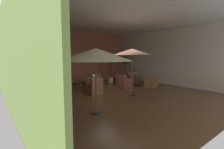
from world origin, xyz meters
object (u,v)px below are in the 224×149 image
object	(u,v)px
armchair_front_left_north	(133,79)
iced_drink_cup	(138,75)
armchair_front_left_south	(152,82)
armchair_front_right_north	(64,86)
patron_blue_shirt	(94,80)
potted_tree_left_corner	(44,71)
armchair_front_right_east	(94,88)
armchair_front_left_east	(124,83)
patio_umbrella_center_beige	(96,55)
potted_tree_mid_left	(66,68)
patio_umbrella_tall_red	(132,52)
potted_tree_mid_right	(111,61)
armchair_front_right_south	(93,83)
patron_by_window	(65,79)
cafe_table_front_left	(136,78)
cafe_table_front_right	(84,82)
potted_tree_right_corner	(125,63)

from	to	relation	value
armchair_front_left_north	iced_drink_cup	xyz separation A→B (m)	(-0.62, -1.01, 0.40)
armchair_front_left_north	iced_drink_cup	distance (m)	1.25
iced_drink_cup	armchair_front_left_south	bearing A→B (deg)	-67.11
armchair_front_left_north	armchair_front_right_north	world-z (taller)	armchair_front_right_north
armchair_front_left_north	patron_blue_shirt	world-z (taller)	patron_blue_shirt
armchair_front_left_south	potted_tree_left_corner	distance (m)	6.57
armchair_front_right_east	armchair_front_left_east	bearing A→B (deg)	8.60
patio_umbrella_center_beige	armchair_front_left_south	bearing A→B (deg)	19.58
armchair_front_left_east	potted_tree_mid_left	distance (m)	4.17
armchair_front_left_south	patio_umbrella_tall_red	size ratio (longest dim) A/B	0.40
potted_tree_mid_left	potted_tree_mid_right	bearing A→B (deg)	-20.76
armchair_front_right_east	potted_tree_mid_right	distance (m)	3.95
armchair_front_right_east	patio_umbrella_center_beige	distance (m)	3.47
armchair_front_left_east	armchair_front_right_east	bearing A→B (deg)	-171.40
armchair_front_left_south	patron_blue_shirt	world-z (taller)	patron_blue_shirt
armchair_front_right_east	potted_tree_mid_left	bearing A→B (deg)	92.70
armchair_front_right_south	potted_tree_left_corner	world-z (taller)	potted_tree_left_corner
potted_tree_mid_right	iced_drink_cup	world-z (taller)	potted_tree_mid_right
patio_umbrella_center_beige	patron_by_window	world-z (taller)	patio_umbrella_center_beige
armchair_front_left_north	patio_umbrella_tall_red	xyz separation A→B (m)	(-2.93, -2.76, 1.89)
armchair_front_right_east	potted_tree_mid_left	world-z (taller)	potted_tree_mid_left
potted_tree_left_corner	armchair_front_left_north	bearing A→B (deg)	-3.51
armchair_front_left_south	patron_by_window	bearing A→B (deg)	156.09
patio_umbrella_tall_red	potted_tree_mid_right	size ratio (longest dim) A/B	1.07
potted_tree_mid_left	patron_by_window	xyz separation A→B (m)	(-0.82, -1.88, -0.50)
cafe_table_front_left	cafe_table_front_right	xyz separation A→B (m)	(-3.64, 0.69, 0.01)
armchair_front_left_north	patio_umbrella_center_beige	distance (m)	7.17
armchair_front_left_south	armchair_front_left_north	bearing A→B (deg)	83.18
armchair_front_left_south	armchair_front_right_north	distance (m)	5.51
potted_tree_left_corner	armchair_front_right_east	bearing A→B (deg)	-39.27
armchair_front_right_east	potted_tree_right_corner	world-z (taller)	potted_tree_right_corner
patio_umbrella_tall_red	potted_tree_right_corner	distance (m)	5.14
armchair_front_left_south	armchair_front_right_north	xyz separation A→B (m)	(-5.04, 2.24, -0.00)
armchair_front_left_north	armchair_front_right_south	distance (m)	3.35
cafe_table_front_right	armchair_front_right_south	xyz separation A→B (m)	(0.96, 0.53, -0.19)
armchair_front_right_north	patron_blue_shirt	bearing A→B (deg)	-57.18
armchair_front_left_east	armchair_front_right_south	xyz separation A→B (m)	(-1.56, 1.26, 0.00)
armchair_front_right_north	potted_tree_right_corner	bearing A→B (deg)	8.92
armchair_front_left_south	patio_umbrella_center_beige	distance (m)	6.13
armchair_front_right_south	potted_tree_right_corner	bearing A→B (deg)	13.30
armchair_front_left_south	armchair_front_left_east	bearing A→B (deg)	147.23
cafe_table_front_right	potted_tree_left_corner	distance (m)	2.22
patio_umbrella_tall_red	potted_tree_mid_left	bearing A→B (deg)	106.77
potted_tree_mid_right	patron_by_window	distance (m)	4.05
potted_tree_mid_right	cafe_table_front_left	bearing A→B (deg)	-69.55
cafe_table_front_left	patron_blue_shirt	xyz separation A→B (m)	(-3.60, -0.37, 0.24)
armchair_front_left_south	potted_tree_left_corner	world-z (taller)	potted_tree_left_corner
armchair_front_left_north	cafe_table_front_left	bearing A→B (deg)	-126.38
armchair_front_right_north	armchair_front_right_south	xyz separation A→B (m)	(1.93, 0.02, 0.00)
armchair_front_left_south	potted_tree_right_corner	size ratio (longest dim) A/B	0.48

